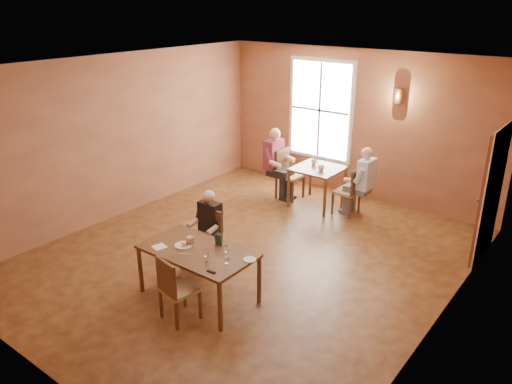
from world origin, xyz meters
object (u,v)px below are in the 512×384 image
Objects in this scene: main_table at (199,274)px; chair_diner_main at (204,241)px; diner_main at (202,234)px; second_table at (317,187)px; chair_diner_white at (347,191)px; chair_diner_maroon at (290,175)px; diner_maroon at (289,165)px; chair_empty at (179,288)px; diner_white at (349,182)px.

chair_diner_main reaches higher than main_table.
diner_main is 3.23m from second_table.
diner_main is at bearing 167.30° from chair_diner_white.
chair_diner_maroon reaches higher than main_table.
second_table is 0.75m from diner_maroon.
chair_diner_maroon is (-1.23, 4.35, 0.06)m from chair_empty.
diner_maroon is (-1.26, 4.35, 0.25)m from chair_empty.
chair_diner_white is at bearing 90.00° from diner_maroon.
diner_maroon reaches higher than chair_empty.
chair_empty is at bearing 178.64° from diner_white.
chair_empty is 4.52m from chair_diner_maroon.
chair_diner_white is at bearing 90.00° from diner_white.
chair_diner_main reaches higher than chair_empty.
main_table is 3.87m from second_table.
main_table is 0.54m from chair_empty.
diner_white is at bearing -90.00° from chair_diner_white.
main_table is at bearing 176.62° from chair_diner_white.
diner_maroon reaches higher than diner_main.
chair_diner_white reaches higher than main_table.
diner_maroon is at bearing -79.31° from chair_diner_main.
main_table is 1.11× the size of diner_maroon.
diner_main is at bearing 10.59° from diner_maroon.
main_table is 1.74× the size of chair_empty.
second_table reaches higher than main_table.
chair_diner_maroon reaches higher than second_table.
chair_diner_main is at bearing 130.03° from chair_empty.
main_table is 1.73× the size of second_table.
second_table is at bearing 90.00° from diner_white.
chair_diner_maroon is 0.20m from diner_maroon.
diner_main reaches higher than chair_diner_white.
diner_white reaches higher than chair_diner_maroon.
chair_empty is (0.65, -1.16, -0.01)m from chair_diner_main.
chair_diner_maroon is (-0.65, 0.00, 0.11)m from second_table.
chair_empty is 4.35m from chair_diner_white.
diner_maroon is at bearing 90.00° from chair_diner_white.
second_table is 0.69× the size of diner_white.
main_table is 1.68× the size of chair_diner_white.
chair_diner_main is 1.33m from chair_empty.
chair_empty is (0.65, -1.13, -0.12)m from diner_main.
second_table is at bearing 90.00° from chair_diner_white.
diner_main is 1.31m from chair_empty.
diner_maroon is (-0.60, 3.22, 0.13)m from diner_main.
chair_diner_maroon is (-0.57, 3.22, -0.06)m from diner_main.
diner_white reaches higher than main_table.
chair_empty is (0.15, -0.51, 0.08)m from main_table.
chair_empty is 4.36m from diner_white.
chair_diner_main is 0.89× the size of chair_diner_maroon.
chair_diner_main is 3.25m from chair_diner_maroon.
second_table is at bearing -91.37° from diner_main.
diner_white is at bearing 0.00° from second_table.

